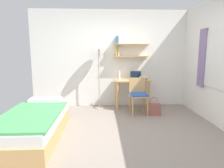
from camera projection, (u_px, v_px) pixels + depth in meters
ground_plane at (119, 134)px, 3.59m from camera, size 5.28×5.28×0.00m
wall_back at (113, 59)px, 5.37m from camera, size 4.40×0.27×2.60m
bed at (34, 125)px, 3.39m from camera, size 0.92×1.92×0.54m
desk at (132, 86)px, 5.19m from camera, size 0.90×0.53×0.77m
desk_chair at (138, 94)px, 4.73m from camera, size 0.44×0.44×0.86m
standing_lamp at (99, 48)px, 4.99m from camera, size 0.39×0.39×1.79m
laptop at (136, 77)px, 5.25m from camera, size 0.30×0.22×0.21m
water_bottle at (119, 76)px, 5.05m from camera, size 0.06×0.06×0.24m
book_stack at (143, 78)px, 5.18m from camera, size 0.20×0.25×0.09m
handbag at (154, 109)px, 4.66m from camera, size 0.32×0.13×0.44m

